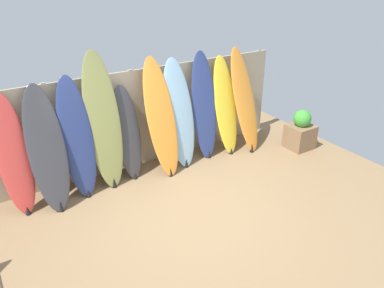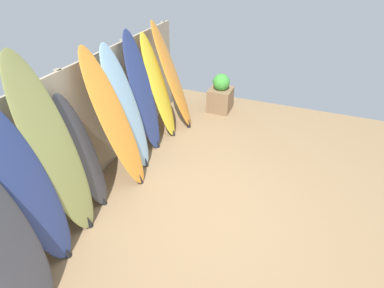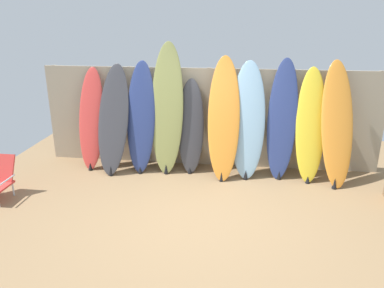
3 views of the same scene
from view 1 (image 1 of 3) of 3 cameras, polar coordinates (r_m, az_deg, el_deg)
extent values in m
plane|color=#8E704C|center=(5.73, 0.35, -11.19)|extent=(7.68, 7.68, 0.00)
cube|color=tan|center=(6.83, -8.71, 3.72)|extent=(6.08, 0.04, 1.80)
cylinder|color=gray|center=(6.49, -20.49, 1.04)|extent=(0.10, 0.10, 1.80)
cylinder|color=gray|center=(6.87, -8.85, 3.82)|extent=(0.10, 0.10, 1.80)
cylinder|color=gray|center=(7.50, 1.26, 6.10)|extent=(0.10, 0.10, 1.80)
cylinder|color=gray|center=(8.34, 9.62, 7.83)|extent=(0.10, 0.10, 1.80)
ellipsoid|color=#D13D38|center=(6.08, -25.58, -1.60)|extent=(0.47, 0.59, 1.81)
cone|color=black|center=(6.27, -23.77, -9.24)|extent=(0.08, 0.08, 0.13)
ellipsoid|color=#38383D|center=(6.01, -21.30, -0.71)|extent=(0.59, 0.77, 1.88)
cone|color=black|center=(6.15, -19.35, -8.92)|extent=(0.08, 0.08, 0.17)
ellipsoid|color=navy|center=(6.14, -17.15, 0.87)|extent=(0.53, 0.54, 1.95)
cone|color=black|center=(6.37, -15.50, -7.23)|extent=(0.08, 0.08, 0.12)
ellipsoid|color=olive|center=(6.22, -13.38, 3.32)|extent=(0.57, 0.53, 2.27)
cone|color=black|center=(6.51, -11.77, -5.77)|extent=(0.08, 0.08, 0.17)
ellipsoid|color=#38383D|center=(6.50, -9.77, 1.67)|extent=(0.48, 0.44, 1.65)
cone|color=black|center=(6.70, -8.68, -4.79)|extent=(0.08, 0.08, 0.10)
ellipsoid|color=orange|center=(6.52, -4.75, 3.99)|extent=(0.57, 0.72, 2.05)
cone|color=black|center=(6.70, -3.27, -4.25)|extent=(0.08, 0.08, 0.15)
ellipsoid|color=#8CB7D6|center=(6.77, -1.96, 4.60)|extent=(0.59, 0.57, 1.97)
cone|color=black|center=(6.97, -0.86, -2.89)|extent=(0.08, 0.08, 0.16)
ellipsoid|color=navy|center=(7.08, 1.85, 5.78)|extent=(0.54, 0.54, 2.02)
cone|color=black|center=(7.31, 2.63, -1.54)|extent=(0.08, 0.08, 0.14)
ellipsoid|color=yellow|center=(7.32, 5.11, 5.83)|extent=(0.49, 0.58, 1.89)
cone|color=black|center=(7.49, 5.98, -1.03)|extent=(0.08, 0.08, 0.12)
ellipsoid|color=orange|center=(7.47, 7.99, 6.61)|extent=(0.62, 0.82, 2.01)
cone|color=black|center=(7.60, 9.11, -0.57)|extent=(0.08, 0.08, 0.17)
cube|color=#846647|center=(7.94, 16.10, 1.10)|extent=(0.50, 0.47, 0.49)
sphere|color=green|center=(7.79, 16.46, 3.74)|extent=(0.36, 0.36, 0.36)
camera|label=2|loc=(3.10, -36.92, 13.45)|focal=28.00mm
camera|label=3|loc=(3.19, 67.31, -5.04)|focal=35.00mm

